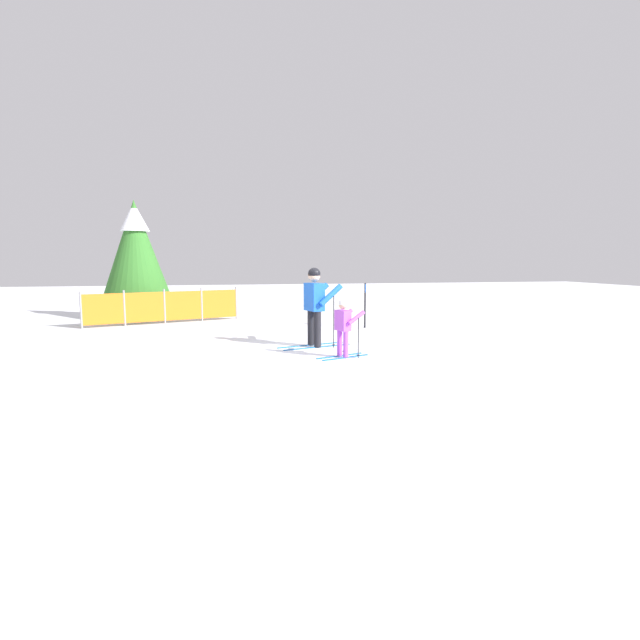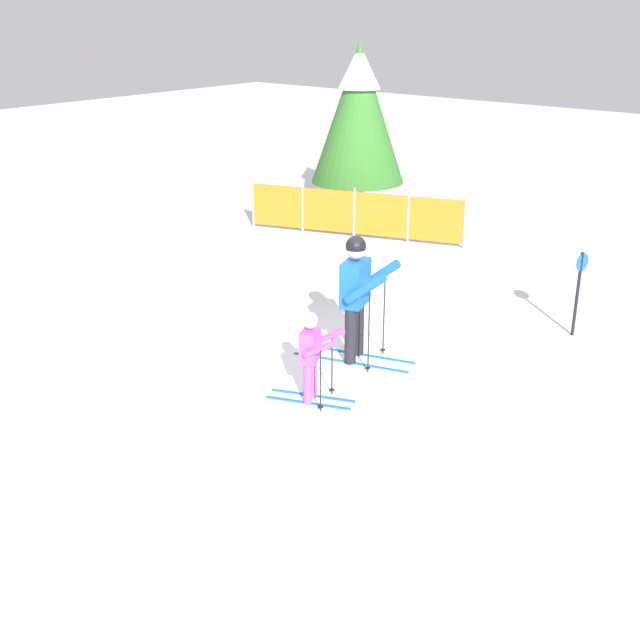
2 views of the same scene
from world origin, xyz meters
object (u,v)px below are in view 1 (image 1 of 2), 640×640
Objects in this scene: skier_adult at (315,300)px; skier_child at (344,323)px; safety_fence at (165,306)px; trail_marker at (365,300)px; conifer_far at (135,246)px.

skier_child is (0.33, -1.40, -0.38)m from skier_adult.
trail_marker reaches higher than safety_fence.
safety_fence is 1.15× the size of conifer_far.
skier_adult reaches higher than skier_child.
conifer_far is at bearing 124.76° from safety_fence.
conifer_far reaches higher than safety_fence.
skier_adult is 3.57m from trail_marker.
conifer_far is 3.00× the size of trail_marker.
conifer_far is at bearing 101.46° from skier_child.
skier_adult is 1.51× the size of skier_child.
conifer_far reaches higher than skier_child.
conifer_far is 8.13m from trail_marker.
skier_child is at bearing -112.16° from trail_marker.
trail_marker reaches higher than skier_child.
conifer_far is (-1.03, 1.48, 1.95)m from safety_fence.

